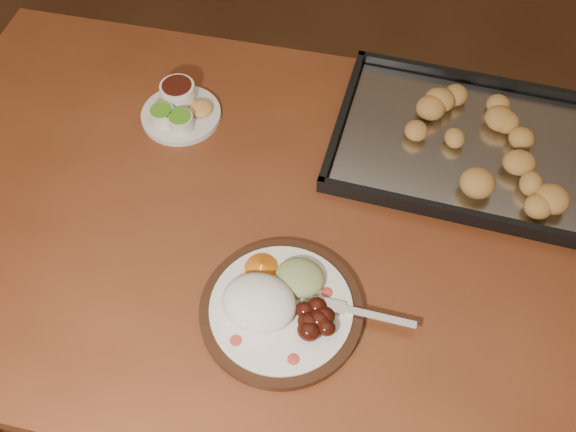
% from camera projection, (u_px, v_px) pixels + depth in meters
% --- Properties ---
extents(ground, '(4.00, 4.00, 0.00)m').
position_uv_depth(ground, '(241.00, 271.00, 1.96)').
color(ground, brown).
rests_on(ground, ground).
extents(dining_table, '(1.62, 1.12, 0.75)m').
position_uv_depth(dining_table, '(291.00, 248.00, 1.23)').
color(dining_table, brown).
rests_on(dining_table, ground).
extents(dinner_plate, '(0.35, 0.27, 0.06)m').
position_uv_depth(dinner_plate, '(279.00, 305.00, 1.04)').
color(dinner_plate, black).
rests_on(dinner_plate, dining_table).
extents(condiment_saucer, '(0.16, 0.16, 0.05)m').
position_uv_depth(condiment_saucer, '(179.00, 109.00, 1.29)').
color(condiment_saucer, silver).
rests_on(condiment_saucer, dining_table).
extents(baking_tray, '(0.53, 0.42, 0.05)m').
position_uv_depth(baking_tray, '(465.00, 142.00, 1.24)').
color(baking_tray, black).
rests_on(baking_tray, dining_table).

